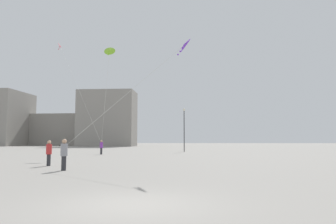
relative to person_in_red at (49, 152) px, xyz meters
name	(u,v)px	position (x,y,z in m)	size (l,w,h in m)	color
ground_plane	(130,205)	(7.47, -12.01, -0.91)	(300.00, 300.00, 0.00)	gray
person_in_red	(49,152)	(0.00, 0.00, 0.00)	(0.36, 0.36, 1.66)	#2D2D33
person_in_purple	(101,147)	(-0.84, 16.24, 0.00)	(0.36, 0.36, 1.65)	#2D2D33
person_in_grey	(64,153)	(2.18, -3.02, 0.05)	(0.38, 0.38, 1.75)	#2D2D33
kite_violet_diamond	(184,46)	(8.87, -1.82, 6.44)	(7.22, 1.80, 6.57)	purple
kite_crimson_diamond	(61,48)	(-7.54, 19.95, 13.02)	(7.26, 4.30, 13.35)	red
kite_lime_diamond	(110,51)	(0.46, 14.15, 10.79)	(1.96, 2.57, 11.03)	#8CD12D
building_centre_hall	(59,130)	(-29.53, 74.54, 3.75)	(24.13, 12.37, 9.31)	gray
building_right_hall	(108,119)	(-11.53, 62.26, 6.37)	(14.61, 9.09, 14.55)	gray
lamppost_east	(184,123)	(8.83, 24.85, 3.13)	(0.36, 0.36, 6.20)	#2D2D30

